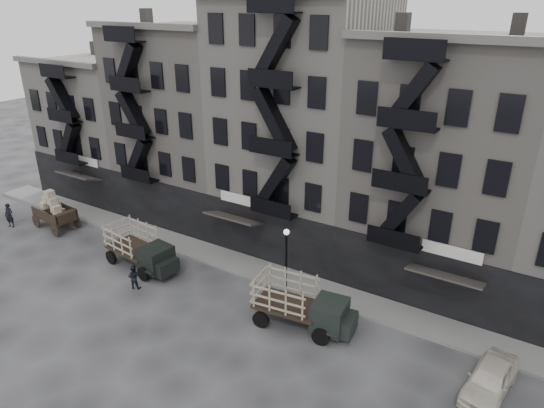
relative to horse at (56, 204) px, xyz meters
The scene contains 14 objects.
ground 19.89m from the horse, ahead, with size 140.00×140.00×0.00m, color #38383A.
sidewalk 19.75m from the horse, ahead, with size 55.00×2.50×0.15m, color slate.
building_west 8.94m from the horse, 92.32° to the left, with size 10.00×11.35×13.20m.
building_midwest 13.86m from the horse, 36.66° to the left, with size 10.00×11.35×16.20m.
building_center 22.38m from the horse, 20.13° to the left, with size 10.00×11.35×18.20m.
building_mideast 31.31m from the horse, 13.67° to the left, with size 10.00×11.35×16.20m.
lamp_post 22.80m from the horse, ahead, with size 0.36×0.36×4.28m.
horse is the anchor object (origin of this frame).
wagon 3.28m from the horse, 36.29° to the right, with size 3.88×2.33×3.15m.
stake_truck_west 13.14m from the horse, 11.51° to the right, with size 5.80×2.86×2.81m.
stake_truck_east 25.34m from the horse, ahead, with size 5.82×2.87×2.82m.
car_east 35.07m from the horse, ahead, with size 1.72×4.29×1.46m, color silver.
pedestrian_west 3.74m from the horse, 100.16° to the right, with size 0.72×0.47×1.97m, color black.
pedestrian_mid 15.21m from the horse, 18.33° to the right, with size 0.78×0.60×1.60m, color black.
Camera 1 is at (15.91, -19.78, 16.96)m, focal length 32.00 mm.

